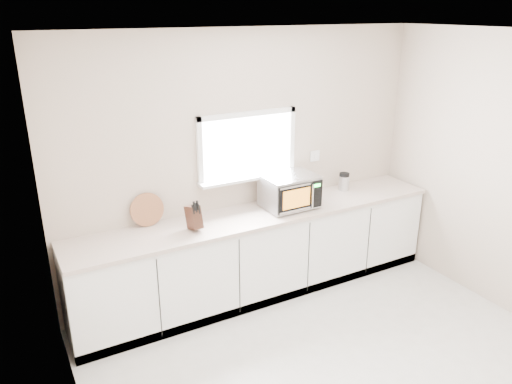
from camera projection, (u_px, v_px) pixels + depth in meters
back_wall at (247, 163)px, 5.13m from camera, size 4.00×0.17×2.70m
cabinets at (261, 255)px, 5.21m from camera, size 3.92×0.60×0.88m
countertop at (261, 214)px, 5.04m from camera, size 3.92×0.64×0.04m
microwave at (290, 191)px, 5.11m from camera, size 0.54×0.45×0.35m
knife_block at (194, 217)px, 4.61m from camera, size 0.12×0.22×0.30m
cutting_board at (147, 210)px, 4.69m from camera, size 0.32×0.08×0.32m
coffee_grinder at (344, 181)px, 5.63m from camera, size 0.15×0.15×0.20m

